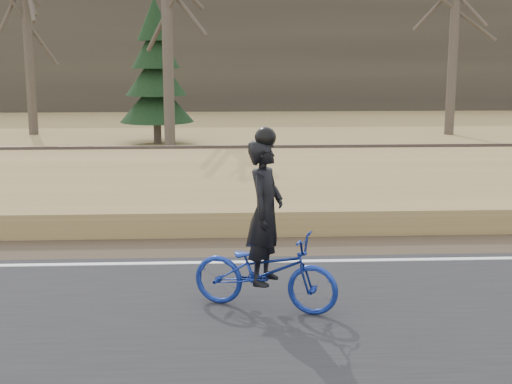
{
  "coord_description": "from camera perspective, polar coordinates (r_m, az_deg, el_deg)",
  "views": [
    {
      "loc": [
        -2.59,
        -10.31,
        3.27
      ],
      "look_at": [
        -2.05,
        0.5,
        1.1
      ],
      "focal_mm": 50.0,
      "sensor_mm": 36.0,
      "label": 1
    }
  ],
  "objects": [
    {
      "name": "ballast",
      "position": [
        18.74,
        5.15,
        1.93
      ],
      "size": [
        120.0,
        3.0,
        0.45
      ],
      "primitive_type": "cube",
      "color": "slate",
      "rests_on": "ground"
    },
    {
      "name": "bare_tree_left",
      "position": [
        29.22,
        -17.87,
        13.06
      ],
      "size": [
        0.36,
        0.36,
        8.85
      ],
      "primitive_type": "cylinder",
      "color": "#4E4539",
      "rests_on": "ground"
    },
    {
      "name": "embankment",
      "position": [
        15.05,
        7.13,
        -0.45
      ],
      "size": [
        120.0,
        5.0,
        0.44
      ],
      "primitive_type": "cube",
      "color": "#97804D",
      "rests_on": "ground"
    },
    {
      "name": "bare_tree_center",
      "position": [
        28.9,
        15.6,
        12.84
      ],
      "size": [
        0.36,
        0.36,
        8.47
      ],
      "primitive_type": "cylinder",
      "color": "#4E4539",
      "rests_on": "ground"
    },
    {
      "name": "treeline_backdrop",
      "position": [
        40.39,
        0.86,
        10.94
      ],
      "size": [
        120.0,
        4.0,
        6.0
      ],
      "primitive_type": "cube",
      "color": "#383328",
      "rests_on": "ground"
    },
    {
      "name": "bare_tree_near_left",
      "position": [
        23.28,
        -7.1,
        12.3
      ],
      "size": [
        0.36,
        0.36,
        7.4
      ],
      "primitive_type": "cylinder",
      "color": "#4E4539",
      "rests_on": "ground"
    },
    {
      "name": "ground",
      "position": [
        11.12,
        10.81,
        -5.97
      ],
      "size": [
        120.0,
        120.0,
        0.0
      ],
      "primitive_type": "plane",
      "color": "#97804D",
      "rests_on": "ground"
    },
    {
      "name": "railroad",
      "position": [
        18.69,
        5.16,
        2.85
      ],
      "size": [
        120.0,
        2.4,
        0.29
      ],
      "color": "black",
      "rests_on": "ballast"
    },
    {
      "name": "edge_line",
      "position": [
        11.29,
        10.59,
        -5.36
      ],
      "size": [
        120.0,
        0.12,
        0.01
      ],
      "primitive_type": "cube",
      "color": "silver",
      "rests_on": "road"
    },
    {
      "name": "conifer",
      "position": [
        25.45,
        -8.01,
        9.25
      ],
      "size": [
        2.6,
        2.6,
        5.06
      ],
      "color": "#4E4539",
      "rests_on": "ground"
    },
    {
      "name": "cyclist",
      "position": [
        8.88,
        0.73,
        -4.87
      ],
      "size": [
        1.98,
        1.3,
        2.3
      ],
      "rotation": [
        0.0,
        0.0,
        1.2
      ],
      "color": "navy",
      "rests_on": "road"
    },
    {
      "name": "shoulder",
      "position": [
        12.23,
        9.51,
        -4.23
      ],
      "size": [
        120.0,
        1.6,
        0.04
      ],
      "primitive_type": "cube",
      "color": "#473A2B",
      "rests_on": "ground"
    },
    {
      "name": "road",
      "position": [
        8.84,
        14.65,
        -10.54
      ],
      "size": [
        120.0,
        6.0,
        0.06
      ],
      "primitive_type": "cube",
      "color": "black",
      "rests_on": "ground"
    }
  ]
}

